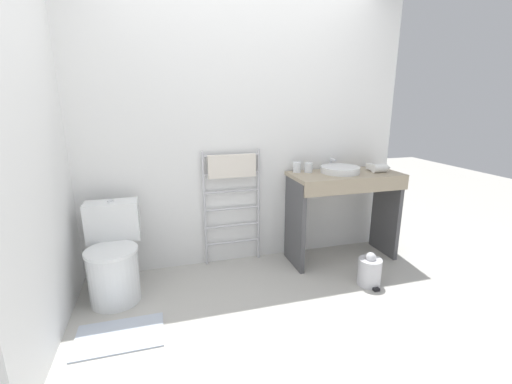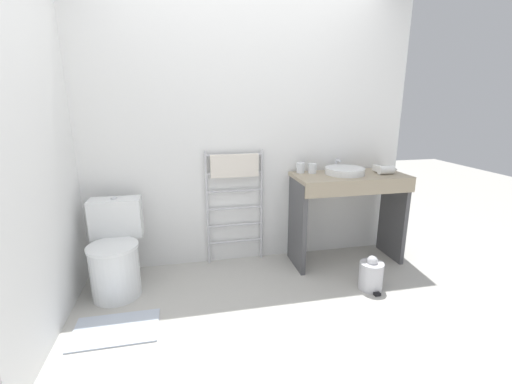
{
  "view_description": "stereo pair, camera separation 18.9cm",
  "coord_description": "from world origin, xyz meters",
  "px_view_note": "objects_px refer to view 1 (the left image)",
  "views": [
    {
      "loc": [
        -0.75,
        -1.78,
        1.52
      ],
      "look_at": [
        0.0,
        0.82,
        0.79
      ],
      "focal_mm": 24.0,
      "sensor_mm": 36.0,
      "label": 1
    },
    {
      "loc": [
        -0.57,
        -1.83,
        1.52
      ],
      "look_at": [
        0.0,
        0.82,
        0.79
      ],
      "focal_mm": 24.0,
      "sensor_mm": 36.0,
      "label": 2
    }
  ],
  "objects_px": {
    "cup_near_edge": "(308,168)",
    "towel_radiator": "(232,183)",
    "trash_bin": "(369,271)",
    "toilet": "(113,259)",
    "sink_basin": "(340,169)",
    "hair_dryer": "(379,168)",
    "cup_near_wall": "(297,167)"
  },
  "relations": [
    {
      "from": "toilet",
      "to": "towel_radiator",
      "type": "height_order",
      "value": "towel_radiator"
    },
    {
      "from": "sink_basin",
      "to": "hair_dryer",
      "type": "height_order",
      "value": "hair_dryer"
    },
    {
      "from": "cup_near_edge",
      "to": "towel_radiator",
      "type": "bearing_deg",
      "value": 173.24
    },
    {
      "from": "toilet",
      "to": "trash_bin",
      "type": "height_order",
      "value": "toilet"
    },
    {
      "from": "cup_near_wall",
      "to": "hair_dryer",
      "type": "distance_m",
      "value": 0.78
    },
    {
      "from": "hair_dryer",
      "to": "trash_bin",
      "type": "relative_size",
      "value": 0.65
    },
    {
      "from": "hair_dryer",
      "to": "trash_bin",
      "type": "height_order",
      "value": "hair_dryer"
    },
    {
      "from": "cup_near_edge",
      "to": "hair_dryer",
      "type": "relative_size",
      "value": 0.48
    },
    {
      "from": "hair_dryer",
      "to": "trash_bin",
      "type": "distance_m",
      "value": 0.98
    },
    {
      "from": "trash_bin",
      "to": "toilet",
      "type": "bearing_deg",
      "value": 168.63
    },
    {
      "from": "sink_basin",
      "to": "hair_dryer",
      "type": "distance_m",
      "value": 0.38
    },
    {
      "from": "cup_near_wall",
      "to": "cup_near_edge",
      "type": "height_order",
      "value": "cup_near_wall"
    },
    {
      "from": "toilet",
      "to": "cup_near_wall",
      "type": "bearing_deg",
      "value": 9.7
    },
    {
      "from": "toilet",
      "to": "trash_bin",
      "type": "distance_m",
      "value": 2.09
    },
    {
      "from": "cup_near_wall",
      "to": "toilet",
      "type": "bearing_deg",
      "value": -170.3
    },
    {
      "from": "towel_radiator",
      "to": "trash_bin",
      "type": "xyz_separation_m",
      "value": [
        1.01,
        -0.74,
        -0.66
      ]
    },
    {
      "from": "cup_near_edge",
      "to": "hair_dryer",
      "type": "distance_m",
      "value": 0.67
    },
    {
      "from": "cup_near_edge",
      "to": "hair_dryer",
      "type": "height_order",
      "value": "cup_near_edge"
    },
    {
      "from": "cup_near_wall",
      "to": "hair_dryer",
      "type": "bearing_deg",
      "value": -15.43
    },
    {
      "from": "cup_near_edge",
      "to": "trash_bin",
      "type": "bearing_deg",
      "value": -65.85
    },
    {
      "from": "cup_near_wall",
      "to": "towel_radiator",
      "type": "bearing_deg",
      "value": 175.32
    },
    {
      "from": "cup_near_wall",
      "to": "trash_bin",
      "type": "xyz_separation_m",
      "value": [
        0.4,
        -0.69,
        -0.78
      ]
    },
    {
      "from": "sink_basin",
      "to": "hair_dryer",
      "type": "bearing_deg",
      "value": -10.68
    },
    {
      "from": "toilet",
      "to": "cup_near_edge",
      "type": "bearing_deg",
      "value": 8.02
    },
    {
      "from": "cup_near_edge",
      "to": "hair_dryer",
      "type": "bearing_deg",
      "value": -14.92
    },
    {
      "from": "towel_radiator",
      "to": "cup_near_wall",
      "type": "bearing_deg",
      "value": -4.68
    },
    {
      "from": "cup_near_wall",
      "to": "hair_dryer",
      "type": "xyz_separation_m",
      "value": [
        0.75,
        -0.21,
        -0.01
      ]
    },
    {
      "from": "towel_radiator",
      "to": "sink_basin",
      "type": "xyz_separation_m",
      "value": [
        0.99,
        -0.19,
        0.1
      ]
    },
    {
      "from": "sink_basin",
      "to": "trash_bin",
      "type": "distance_m",
      "value": 0.95
    },
    {
      "from": "toilet",
      "to": "towel_radiator",
      "type": "relative_size",
      "value": 0.69
    },
    {
      "from": "towel_radiator",
      "to": "cup_near_edge",
      "type": "distance_m",
      "value": 0.73
    },
    {
      "from": "sink_basin",
      "to": "trash_bin",
      "type": "relative_size",
      "value": 1.23
    }
  ]
}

